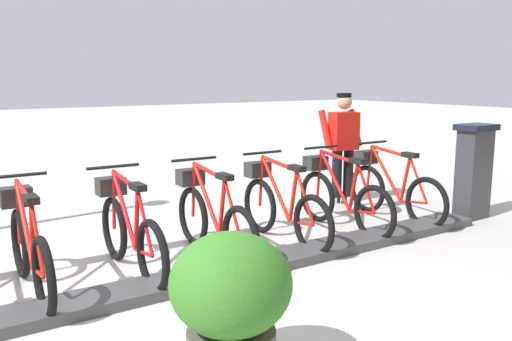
# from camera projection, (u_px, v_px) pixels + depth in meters

# --- Properties ---
(ground_plane) EXTENTS (60.00, 60.00, 0.00)m
(ground_plane) POSITION_uv_depth(u_px,v_px,m) (128.00, 299.00, 4.66)
(ground_plane) COLOR silver
(dock_rail_base) EXTENTS (0.44, 9.05, 0.10)m
(dock_rail_base) POSITION_uv_depth(u_px,v_px,m) (127.00, 294.00, 4.65)
(dock_rail_base) COLOR #47474C
(dock_rail_base) RESTS_ON ground
(payment_kiosk) EXTENTS (0.36, 0.52, 1.28)m
(payment_kiosk) POSITION_uv_depth(u_px,v_px,m) (473.00, 170.00, 7.25)
(payment_kiosk) COLOR #38383D
(payment_kiosk) RESTS_ON ground
(bike_docked_0) EXTENTS (1.72, 0.54, 1.02)m
(bike_docked_0) POSITION_uv_depth(u_px,v_px,m) (391.00, 188.00, 7.24)
(bike_docked_0) COLOR black
(bike_docked_0) RESTS_ON ground
(bike_docked_1) EXTENTS (1.72, 0.54, 1.02)m
(bike_docked_1) POSITION_uv_depth(u_px,v_px,m) (340.00, 196.00, 6.74)
(bike_docked_1) COLOR black
(bike_docked_1) RESTS_ON ground
(bike_docked_2) EXTENTS (1.72, 0.54, 1.02)m
(bike_docked_2) POSITION_uv_depth(u_px,v_px,m) (281.00, 206.00, 6.24)
(bike_docked_2) COLOR black
(bike_docked_2) RESTS_ON ground
(bike_docked_3) EXTENTS (1.72, 0.54, 1.02)m
(bike_docked_3) POSITION_uv_depth(u_px,v_px,m) (211.00, 217.00, 5.74)
(bike_docked_3) COLOR black
(bike_docked_3) RESTS_ON ground
(bike_docked_4) EXTENTS (1.72, 0.54, 1.02)m
(bike_docked_4) POSITION_uv_depth(u_px,v_px,m) (129.00, 230.00, 5.24)
(bike_docked_4) COLOR black
(bike_docked_4) RESTS_ON ground
(bike_docked_5) EXTENTS (1.72, 0.54, 1.02)m
(bike_docked_5) POSITION_uv_depth(u_px,v_px,m) (29.00, 246.00, 4.74)
(bike_docked_5) COLOR black
(bike_docked_5) RESTS_ON ground
(worker_near_rack) EXTENTS (0.54, 0.67, 1.66)m
(worker_near_rack) POSITION_uv_depth(u_px,v_px,m) (343.00, 144.00, 8.09)
(worker_near_rack) COLOR white
(worker_near_rack) RESTS_ON ground
(planter_bush) EXTENTS (0.76, 0.76, 0.97)m
(planter_bush) POSITION_uv_depth(u_px,v_px,m) (231.00, 301.00, 3.31)
(planter_bush) COLOR #59544C
(planter_bush) RESTS_ON ground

